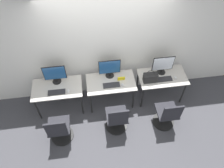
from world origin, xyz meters
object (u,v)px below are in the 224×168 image
(monitor_left, at_px, (55,74))
(handbag, at_px, (150,78))
(monitor_right, at_px, (163,65))
(keyboard_left, at_px, (57,92))
(office_chair_center, at_px, (117,119))
(office_chair_left, at_px, (59,130))
(monitor_center, at_px, (110,68))
(mouse_left, at_px, (68,91))
(mouse_right, at_px, (175,78))
(office_chair_right, at_px, (167,115))
(mouse_center, at_px, (123,85))
(keyboard_center, at_px, (111,85))
(keyboard_right, at_px, (164,79))

(monitor_left, distance_m, handbag, 2.03)
(monitor_right, bearing_deg, handbag, -145.57)
(keyboard_left, relative_size, office_chair_center, 0.40)
(office_chair_left, xyz_separation_m, monitor_center, (1.17, 1.01, 0.59))
(mouse_left, xyz_separation_m, monitor_right, (2.09, 0.27, 0.23))
(mouse_right, xyz_separation_m, office_chair_right, (-0.33, -0.70, -0.36))
(mouse_center, bearing_deg, monitor_right, 15.23)
(keyboard_left, xyz_separation_m, mouse_left, (0.24, -0.01, 0.01))
(monitor_right, distance_m, handbag, 0.41)
(keyboard_center, xyz_separation_m, office_chair_right, (1.10, -0.69, -0.36))
(mouse_left, relative_size, office_chair_left, 0.10)
(monitor_left, distance_m, keyboard_right, 2.36)
(keyboard_center, xyz_separation_m, mouse_center, (0.24, -0.03, 0.01))
(office_chair_center, height_order, handbag, handbag)
(office_chair_center, bearing_deg, monitor_left, 142.55)
(monitor_center, relative_size, mouse_center, 5.25)
(office_chair_left, bearing_deg, keyboard_center, 31.87)
(monitor_center, bearing_deg, monitor_left, -179.44)
(keyboard_left, relative_size, monitor_right, 0.77)
(monitor_right, bearing_deg, mouse_left, -172.72)
(mouse_center, relative_size, mouse_right, 1.00)
(office_chair_left, relative_size, mouse_center, 10.11)
(office_chair_center, xyz_separation_m, handbag, (0.82, 0.65, 0.46))
(monitor_right, bearing_deg, monitor_left, 178.81)
(monitor_center, relative_size, keyboard_center, 1.30)
(office_chair_left, relative_size, handbag, 3.03)
(monitor_right, height_order, keyboard_right, monitor_right)
(office_chair_left, bearing_deg, monitor_left, 89.99)
(monitor_left, height_order, handbag, monitor_left)
(keyboard_right, relative_size, office_chair_right, 0.40)
(mouse_right, bearing_deg, handbag, -179.74)
(keyboard_left, bearing_deg, keyboard_center, 1.57)
(monitor_center, xyz_separation_m, office_chair_center, (0.03, -0.93, -0.59))
(keyboard_left, height_order, keyboard_right, same)
(office_chair_left, bearing_deg, handbag, 20.02)
(mouse_left, relative_size, monitor_right, 0.19)
(office_chair_left, distance_m, monitor_right, 2.59)
(office_chair_right, bearing_deg, office_chair_left, -179.08)
(handbag, bearing_deg, monitor_right, 34.43)
(monitor_center, distance_m, office_chair_right, 1.58)
(mouse_left, relative_size, office_chair_right, 0.10)
(keyboard_center, bearing_deg, office_chair_left, -148.13)
(office_chair_right, height_order, handbag, handbag)
(monitor_left, relative_size, office_chair_right, 0.52)
(monitor_left, distance_m, mouse_center, 1.45)
(monitor_left, bearing_deg, mouse_left, -52.93)
(mouse_center, bearing_deg, handbag, 3.16)
(monitor_left, bearing_deg, mouse_right, -5.82)
(mouse_left, distance_m, mouse_center, 1.17)
(keyboard_left, bearing_deg, monitor_center, 15.29)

